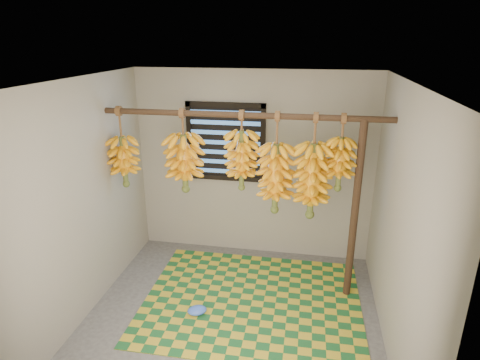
% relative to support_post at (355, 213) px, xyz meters
% --- Properties ---
extents(floor, '(3.00, 3.00, 0.01)m').
position_rel_support_post_xyz_m(floor, '(-1.20, -0.70, -1.00)').
color(floor, '#494949').
rests_on(floor, ground).
extents(ceiling, '(3.00, 3.00, 0.01)m').
position_rel_support_post_xyz_m(ceiling, '(-1.20, -0.70, 1.40)').
color(ceiling, silver).
rests_on(ceiling, wall_back).
extents(wall_back, '(3.00, 0.01, 2.40)m').
position_rel_support_post_xyz_m(wall_back, '(-1.20, 0.80, 0.20)').
color(wall_back, gray).
rests_on(wall_back, floor).
extents(wall_left, '(0.01, 3.00, 2.40)m').
position_rel_support_post_xyz_m(wall_left, '(-2.71, -0.70, 0.20)').
color(wall_left, gray).
rests_on(wall_left, floor).
extents(wall_right, '(0.01, 3.00, 2.40)m').
position_rel_support_post_xyz_m(wall_right, '(0.30, -0.70, 0.20)').
color(wall_right, gray).
rests_on(wall_right, floor).
extents(window, '(1.00, 0.04, 1.00)m').
position_rel_support_post_xyz_m(window, '(-1.55, 0.78, 0.50)').
color(window, black).
rests_on(window, wall_back).
extents(hanging_pole, '(3.00, 0.06, 0.06)m').
position_rel_support_post_xyz_m(hanging_pole, '(-1.20, 0.00, 1.00)').
color(hanging_pole, '#3D2A1B').
rests_on(hanging_pole, wall_left).
extents(support_post, '(0.08, 0.08, 2.00)m').
position_rel_support_post_xyz_m(support_post, '(0.00, 0.00, 0.00)').
color(support_post, '#3D2A1B').
rests_on(support_post, floor).
extents(woven_mat, '(2.36, 1.90, 0.01)m').
position_rel_support_post_xyz_m(woven_mat, '(-1.03, -0.32, -0.99)').
color(woven_mat, '#1A5A29').
rests_on(woven_mat, floor).
extents(plastic_bag, '(0.25, 0.22, 0.08)m').
position_rel_support_post_xyz_m(plastic_bag, '(-1.57, -0.65, -0.95)').
color(plastic_bag, blue).
rests_on(plastic_bag, woven_mat).
extents(banana_bunch_a, '(0.33, 0.33, 0.91)m').
position_rel_support_post_xyz_m(banana_bunch_a, '(-2.55, 0.00, 0.43)').
color(banana_bunch_a, brown).
rests_on(banana_bunch_a, hanging_pole).
extents(banana_bunch_b, '(0.41, 0.41, 0.92)m').
position_rel_support_post_xyz_m(banana_bunch_b, '(-1.84, 0.00, 0.45)').
color(banana_bunch_b, brown).
rests_on(banana_bunch_b, hanging_pole).
extents(banana_bunch_c, '(0.37, 0.37, 1.09)m').
position_rel_support_post_xyz_m(banana_bunch_c, '(-0.84, 0.00, 0.34)').
color(banana_bunch_c, brown).
rests_on(banana_bunch_c, hanging_pole).
extents(banana_bunch_d, '(0.34, 0.34, 0.86)m').
position_rel_support_post_xyz_m(banana_bunch_d, '(-1.21, -0.00, 0.52)').
color(banana_bunch_d, brown).
rests_on(banana_bunch_d, hanging_pole).
extents(banana_bunch_e, '(0.38, 0.38, 1.12)m').
position_rel_support_post_xyz_m(banana_bunch_e, '(-0.46, 0.00, 0.33)').
color(banana_bunch_e, brown).
rests_on(banana_bunch_e, hanging_pole).
extents(banana_bunch_f, '(0.30, 0.30, 0.80)m').
position_rel_support_post_xyz_m(banana_bunch_f, '(-0.20, 0.00, 0.53)').
color(banana_bunch_f, brown).
rests_on(banana_bunch_f, hanging_pole).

